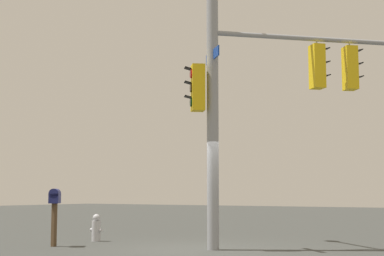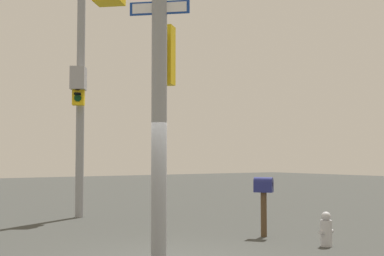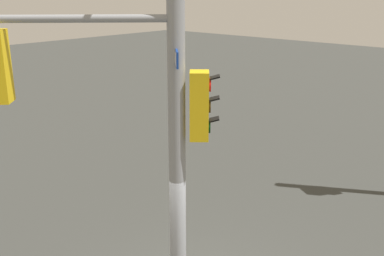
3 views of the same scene
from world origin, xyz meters
TOP-DOWN VIEW (x-y plane):
  - ground_plane at (0.00, 0.00)m, footprint 80.00×80.00m
  - main_signal_pole_assembly at (0.82, 0.73)m, footprint 5.49×3.82m
  - fire_hydrant at (-3.54, 0.47)m, footprint 0.38×0.24m
  - mailbox at (-3.36, -1.28)m, footprint 0.45×0.50m

SIDE VIEW (x-z plane):
  - ground_plane at x=0.00m, z-range 0.00..0.00m
  - fire_hydrant at x=-3.54m, z-range -0.02..0.71m
  - mailbox at x=-3.36m, z-range 0.40..1.81m
  - main_signal_pole_assembly at x=0.82m, z-range 0.33..8.50m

